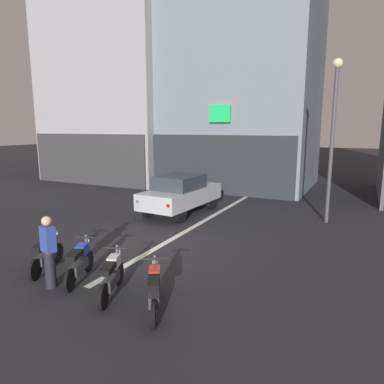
{
  "coord_description": "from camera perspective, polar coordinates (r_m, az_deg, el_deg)",
  "views": [
    {
      "loc": [
        5.43,
        -8.48,
        3.58
      ],
      "look_at": [
        0.18,
        2.0,
        1.4
      ],
      "focal_mm": 32.36,
      "sensor_mm": 36.0,
      "label": 1
    }
  ],
  "objects": [
    {
      "name": "ground_plane",
      "position": [
        10.69,
        -5.74,
        -9.09
      ],
      "size": [
        120.0,
        120.0,
        0.0
      ],
      "primitive_type": "plane",
      "color": "#232328"
    },
    {
      "name": "lane_centre_line",
      "position": [
        15.88,
        5.91,
        -2.54
      ],
      "size": [
        0.2,
        18.0,
        0.01
      ],
      "primitive_type": "cube",
      "color": "silver",
      "rests_on": "ground"
    },
    {
      "name": "building_corner_left",
      "position": [
        26.39,
        -10.62,
        16.43
      ],
      "size": [
        9.13,
        8.77,
        12.76
      ],
      "color": "#9E9EA3",
      "rests_on": "ground"
    },
    {
      "name": "building_mid_block",
      "position": [
        22.34,
        8.22,
        17.64
      ],
      "size": [
        8.65,
        7.55,
        12.8
      ],
      "color": "gray",
      "rests_on": "ground"
    },
    {
      "name": "car_silver_crossing_near",
      "position": [
        14.55,
        -1.86,
        -0.15
      ],
      "size": [
        2.0,
        4.2,
        1.64
      ],
      "color": "black",
      "rests_on": "ground"
    },
    {
      "name": "street_lamp",
      "position": [
        13.88,
        22.26,
        10.33
      ],
      "size": [
        0.36,
        0.36,
        6.01
      ],
      "color": "#47474C",
      "rests_on": "ground"
    },
    {
      "name": "motorcycle_green_row_leftmost",
      "position": [
        9.63,
        -22.8,
        -9.25
      ],
      "size": [
        0.73,
        1.58,
        0.98
      ],
      "color": "black",
      "rests_on": "ground"
    },
    {
      "name": "motorcycle_blue_row_left_mid",
      "position": [
        8.76,
        -18.03,
        -10.9
      ],
      "size": [
        0.75,
        1.57,
        0.98
      ],
      "color": "black",
      "rests_on": "ground"
    },
    {
      "name": "motorcycle_white_row_centre",
      "position": [
        7.84,
        -13.09,
        -13.24
      ],
      "size": [
        0.75,
        1.57,
        0.98
      ],
      "color": "black",
      "rests_on": "ground"
    },
    {
      "name": "motorcycle_red_row_right_mid",
      "position": [
        7.1,
        -6.21,
        -15.65
      ],
      "size": [
        0.91,
        1.47,
        0.98
      ],
      "color": "black",
      "rests_on": "ground"
    },
    {
      "name": "person_by_motorcycles",
      "position": [
        8.49,
        -22.53,
        -9.04
      ],
      "size": [
        0.41,
        0.31,
        1.67
      ],
      "color": "#23232D",
      "rests_on": "ground"
    }
  ]
}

